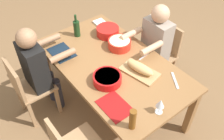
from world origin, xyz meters
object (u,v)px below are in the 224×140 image
(cutting_board, at_px, (140,72))
(napkin_stack, at_px, (100,22))
(chair_far_center, at_px, (162,51))
(wine_bottle, at_px, (77,28))
(serving_bowl_pasta, at_px, (120,43))
(beer_bottle, at_px, (133,119))
(bread_loaf, at_px, (140,68))
(diner_near_left, at_px, (38,66))
(wine_glass, at_px, (160,104))
(chair_near_left, at_px, (27,87))
(serving_bowl_greens, at_px, (108,31))
(serving_bowl_fruit, at_px, (107,78))
(diner_far_center, at_px, (154,43))
(dining_table, at_px, (112,68))

(cutting_board, distance_m, napkin_stack, 1.04)
(chair_far_center, distance_m, wine_bottle, 1.14)
(wine_bottle, bearing_deg, cutting_board, 9.60)
(chair_far_center, xyz_separation_m, serving_bowl_pasta, (-0.16, -0.60, 0.32))
(napkin_stack, bearing_deg, beer_bottle, -26.21)
(chair_far_center, xyz_separation_m, bread_loaf, (0.30, -0.70, 0.32))
(diner_near_left, bearing_deg, wine_glass, 24.22)
(chair_near_left, height_order, chair_far_center, same)
(chair_far_center, height_order, wine_glass, wine_glass)
(serving_bowl_greens, distance_m, cutting_board, 0.76)
(serving_bowl_fruit, bearing_deg, cutting_board, 74.40)
(diner_near_left, xyz_separation_m, serving_bowl_greens, (0.05, 0.93, 0.10))
(chair_near_left, relative_size, cutting_board, 2.12)
(serving_bowl_fruit, xyz_separation_m, wine_glass, (0.58, 0.14, 0.07))
(bread_loaf, bearing_deg, wine_glass, -23.54)
(diner_far_center, xyz_separation_m, wine_glass, (0.78, -0.72, 0.16))
(dining_table, height_order, serving_bowl_fruit, serving_bowl_fruit)
(wine_bottle, bearing_deg, beer_bottle, -13.64)
(diner_near_left, distance_m, serving_bowl_pasta, 0.95)
(dining_table, xyz_separation_m, bread_loaf, (0.30, 0.13, 0.14))
(diner_near_left, height_order, serving_bowl_fruit, diner_near_left)
(chair_near_left, height_order, serving_bowl_greens, chair_near_left)
(serving_bowl_fruit, relative_size, wine_bottle, 0.99)
(wine_bottle, bearing_deg, dining_table, 2.38)
(dining_table, xyz_separation_m, chair_far_center, (0.00, 0.83, -0.18))
(serving_bowl_fruit, height_order, beer_bottle, beer_bottle)
(diner_far_center, bearing_deg, serving_bowl_greens, -140.21)
(wine_bottle, bearing_deg, wine_glass, -1.94)
(serving_bowl_pasta, xyz_separation_m, serving_bowl_fruit, (0.36, -0.45, -0.01))
(chair_near_left, bearing_deg, wine_bottle, 102.10)
(diner_far_center, distance_m, napkin_stack, 0.78)
(chair_near_left, relative_size, wine_bottle, 2.93)
(chair_near_left, distance_m, cutting_board, 1.27)
(chair_far_center, bearing_deg, cutting_board, -66.94)
(dining_table, xyz_separation_m, serving_bowl_pasta, (-0.16, 0.23, 0.14))
(cutting_board, bearing_deg, serving_bowl_pasta, 167.62)
(serving_bowl_fruit, distance_m, wine_glass, 0.60)
(chair_near_left, height_order, wine_bottle, wine_bottle)
(serving_bowl_fruit, bearing_deg, diner_near_left, -147.85)
(chair_near_left, bearing_deg, chair_far_center, 73.59)
(bread_loaf, height_order, wine_glass, wine_glass)
(diner_far_center, relative_size, serving_bowl_pasta, 4.49)
(diner_near_left, bearing_deg, cutting_board, 44.85)
(diner_near_left, bearing_deg, diner_far_center, 69.29)
(chair_far_center, xyz_separation_m, wine_bottle, (-0.66, -0.86, 0.37))
(dining_table, relative_size, serving_bowl_pasta, 6.67)
(diner_far_center, relative_size, napkin_stack, 8.57)
(beer_bottle, distance_m, wine_glass, 0.30)
(chair_near_left, height_order, beer_bottle, beer_bottle)
(diner_near_left, relative_size, serving_bowl_greens, 4.33)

